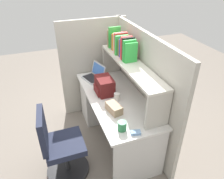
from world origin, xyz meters
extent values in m
plane|color=slate|center=(0.00, 0.00, 0.00)|extent=(8.00, 8.00, 0.00)
cube|color=silver|center=(0.00, 0.00, 0.71)|extent=(1.60, 0.70, 0.03)
cube|color=beige|center=(-0.55, 0.00, 0.35)|extent=(0.40, 0.64, 0.70)
cube|color=beige|center=(0.78, 0.00, 0.35)|extent=(0.03, 0.64, 0.70)
cube|color=#B2ADA0|center=(0.00, 0.38, 0.78)|extent=(1.84, 0.05, 1.55)
cube|color=#B2ADA0|center=(-0.85, -0.05, 0.78)|extent=(0.05, 1.06, 1.55)
cube|color=#BCB7AC|center=(-0.70, 0.20, 0.94)|extent=(0.03, 0.28, 0.42)
cube|color=#BCB7AC|center=(0.70, 0.20, 0.94)|extent=(0.03, 0.28, 0.42)
cube|color=beige|center=(0.00, 0.20, 1.17)|extent=(1.44, 0.28, 0.03)
cube|color=olive|center=(-0.61, 0.19, 1.31)|extent=(0.03, 0.17, 0.25)
cube|color=green|center=(-0.57, 0.20, 1.33)|extent=(0.03, 0.17, 0.30)
cube|color=green|center=(-0.54, 0.21, 1.28)|extent=(0.03, 0.13, 0.20)
cube|color=olive|center=(-0.50, 0.21, 1.29)|extent=(0.03, 0.17, 0.22)
cube|color=orange|center=(-0.46, 0.20, 1.30)|extent=(0.04, 0.14, 0.24)
cube|color=white|center=(-0.41, 0.20, 1.31)|extent=(0.04, 0.14, 0.26)
cube|color=red|center=(-0.36, 0.20, 1.32)|extent=(0.04, 0.18, 0.28)
cube|color=green|center=(-0.31, 0.19, 1.31)|extent=(0.04, 0.18, 0.26)
cube|color=olive|center=(-0.26, 0.20, 1.29)|extent=(0.03, 0.15, 0.22)
cube|color=blue|center=(-0.23, 0.20, 1.30)|extent=(0.02, 0.13, 0.24)
cube|color=red|center=(-0.19, 0.21, 1.31)|extent=(0.04, 0.14, 0.26)
cube|color=red|center=(-0.14, 0.19, 1.33)|extent=(0.04, 0.15, 0.29)
cube|color=black|center=(-0.10, 0.20, 1.32)|extent=(0.02, 0.16, 0.29)
cube|color=green|center=(-0.07, 0.20, 1.32)|extent=(0.04, 0.17, 0.27)
cube|color=green|center=(-0.03, 0.20, 1.31)|extent=(0.03, 0.16, 0.25)
cube|color=#B7BABF|center=(-0.56, -0.16, 0.74)|extent=(0.36, 0.30, 0.02)
cube|color=black|center=(-0.56, -0.17, 0.75)|extent=(0.31, 0.24, 0.00)
cube|color=#B7BABF|center=(-0.60, -0.05, 0.85)|extent=(0.32, 0.15, 0.20)
cube|color=#3F72CC|center=(-0.60, -0.05, 0.85)|extent=(0.28, 0.13, 0.16)
cube|color=#591919|center=(-0.14, -0.10, 0.84)|extent=(0.30, 0.20, 0.22)
cube|color=maroon|center=(-0.14, -0.21, 0.79)|extent=(0.22, 0.04, 0.10)
cube|color=#7299C6|center=(0.73, -0.05, 0.75)|extent=(0.08, 0.12, 0.03)
cylinder|color=white|center=(0.08, -0.01, 0.78)|extent=(0.08, 0.08, 0.10)
cube|color=#9E7F60|center=(0.29, -0.13, 0.78)|extent=(0.24, 0.16, 0.10)
cylinder|color=#26723F|center=(0.62, -0.16, 0.78)|extent=(0.10, 0.10, 0.10)
cylinder|color=black|center=(0.34, -0.76, 0.02)|extent=(0.52, 0.52, 0.04)
cylinder|color=#262628|center=(0.34, -0.76, 0.24)|extent=(0.05, 0.05, 0.41)
cube|color=#1E2338|center=(0.34, -0.76, 0.45)|extent=(0.44, 0.44, 0.08)
cube|color=#1E2338|center=(0.32, -0.96, 0.71)|extent=(0.40, 0.09, 0.44)
camera|label=1|loc=(2.21, -0.86, 2.30)|focal=34.73mm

